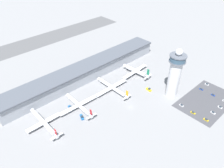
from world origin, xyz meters
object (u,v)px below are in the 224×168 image
car_maroon_suv (182,105)px  car_yellow_taxi (206,120)px  airplane_gate_alpha (44,123)px  airplane_gate_bravo (79,105)px  control_tower (175,74)px  car_silver_sedan (193,113)px  car_grey_coupe (220,107)px  car_blue_compact (213,113)px  car_red_hatchback (213,95)px  service_truck_baggage (82,117)px  car_white_wagon (201,89)px  airplane_gate_charlie (112,87)px  airplane_gate_delta (136,71)px  service_truck_fuel (149,90)px  car_green_van (207,84)px  service_truck_catering (70,108)px

car_maroon_suv → car_yellow_taxi: car_maroon_suv is taller
airplane_gate_alpha → airplane_gate_bravo: 35.85m
control_tower → car_silver_sedan: 40.81m
car_grey_coupe → car_yellow_taxi: size_ratio=0.90×
car_blue_compact → car_grey_coupe: 12.37m
car_red_hatchback → airplane_gate_alpha: bearing=151.7°
service_truck_baggage → car_blue_compact: (93.96, -78.78, -0.36)m
control_tower → car_white_wagon: size_ratio=12.32×
service_truck_baggage → car_grey_coupe: bearing=-36.9°
airplane_gate_charlie → airplane_gate_delta: size_ratio=1.10×
car_silver_sedan → car_grey_coupe: (25.96, -13.88, 0.10)m
car_blue_compact → car_grey_coupe: size_ratio=1.10×
service_truck_baggage → airplane_gate_delta: bearing=9.6°
car_silver_sedan → car_yellow_taxi: bearing=-88.6°
control_tower → car_red_hatchback: control_tower is taller
control_tower → service_truck_baggage: size_ratio=7.11×
car_red_hatchback → car_silver_sedan: bearing=179.8°
airplane_gate_alpha → service_truck_fuel: bearing=-15.3°
airplane_gate_delta → car_green_van: bearing=-58.0°
airplane_gate_bravo → car_white_wagon: bearing=-29.8°
airplane_gate_delta → service_truck_fuel: bearing=-112.5°
service_truck_fuel → car_grey_coupe: service_truck_fuel is taller
car_grey_coupe → service_truck_catering: bearing=137.5°
service_truck_fuel → car_white_wagon: service_truck_fuel is taller
car_yellow_taxi → airplane_gate_charlie: bearing=109.6°
control_tower → car_grey_coupe: size_ratio=12.34×
airplane_gate_delta → car_grey_coupe: (16.43, -95.05, -4.12)m
service_truck_catering → service_truck_fuel: bearing=-23.1°
airplane_gate_alpha → car_grey_coupe: size_ratio=10.28×
airplane_gate_delta → car_green_van: airplane_gate_delta is taller
control_tower → airplane_gate_alpha: bearing=157.5°
car_white_wagon → car_silver_sedan: bearing=-161.4°
airplane_gate_delta → service_truck_baggage: airplane_gate_delta is taller
airplane_gate_delta → car_yellow_taxi: 94.61m
airplane_gate_delta → car_yellow_taxi: bearing=-95.6°
service_truck_fuel → car_blue_compact: (16.72, -63.59, -0.37)m
service_truck_catering → car_maroon_suv: 108.06m
service_truck_baggage → car_silver_sedan: service_truck_baggage is taller
control_tower → service_truck_catering: bearing=149.4°
service_truck_fuel → car_maroon_suv: (4.00, -37.75, -0.36)m
control_tower → car_green_van: 52.93m
car_grey_coupe → car_green_van: 37.65m
service_truck_baggage → car_green_van: size_ratio=1.71×
service_truck_catering → car_blue_compact: service_truck_catering is taller
airplane_gate_alpha → airplane_gate_bravo: bearing=-3.0°
car_maroon_suv → airplane_gate_charlie: bearing=116.9°
car_white_wagon → car_blue_compact: bearing=-134.5°
service_truck_catering → car_grey_coupe: service_truck_catering is taller
car_white_wagon → car_silver_sedan: (-39.23, -13.19, -0.01)m
service_truck_catering → car_grey_coupe: 144.64m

